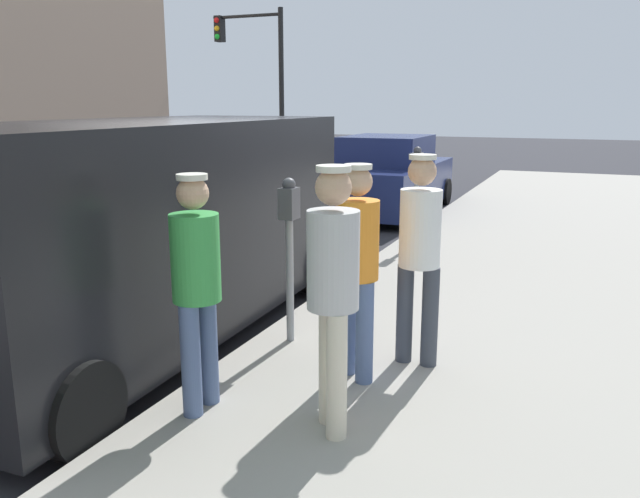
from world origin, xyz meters
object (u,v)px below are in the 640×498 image
at_px(pedestrian_in_orange, 357,259).
at_px(parked_sedan_ahead, 389,178).
at_px(pedestrian_in_green, 196,278).
at_px(pedestrian_in_white, 420,246).
at_px(traffic_light_corner, 257,64).
at_px(pedestrian_in_gray, 333,283).
at_px(parked_van, 146,225).
at_px(parking_meter_far, 417,179).
at_px(parking_meter_near, 289,232).

relative_size(pedestrian_in_orange, parked_sedan_ahead, 0.39).
bearing_deg(pedestrian_in_green, pedestrian_in_white, 49.58).
height_order(pedestrian_in_white, traffic_light_corner, traffic_light_corner).
bearing_deg(pedestrian_in_green, pedestrian_in_gray, 5.13).
bearing_deg(parked_van, pedestrian_in_gray, -27.48).
distance_m(pedestrian_in_green, traffic_light_corner, 17.17).
bearing_deg(parking_meter_far, parked_sedan_ahead, 113.22).
bearing_deg(pedestrian_in_gray, traffic_light_corner, 119.90).
bearing_deg(pedestrian_in_white, pedestrian_in_orange, -127.74).
height_order(pedestrian_in_green, parked_sedan_ahead, pedestrian_in_green).
xyz_separation_m(parked_van, traffic_light_corner, (-6.18, 13.78, 2.36)).
distance_m(pedestrian_in_green, pedestrian_in_gray, 0.99).
height_order(parking_meter_far, pedestrian_in_white, pedestrian_in_white).
bearing_deg(pedestrian_in_orange, parking_meter_far, 99.50).
xyz_separation_m(pedestrian_in_white, pedestrian_in_gray, (-0.23, -1.34, 0.01)).
bearing_deg(traffic_light_corner, pedestrian_in_green, -63.13).
height_order(pedestrian_in_white, pedestrian_in_gray, pedestrian_in_gray).
height_order(pedestrian_in_white, parked_van, parked_van).
distance_m(parked_van, parked_sedan_ahead, 8.16).
height_order(parking_meter_far, parked_van, parked_van).
bearing_deg(traffic_light_corner, pedestrian_in_gray, -60.10).
xyz_separation_m(pedestrian_in_green, traffic_light_corner, (-7.68, 15.16, 2.39)).
height_order(pedestrian_in_gray, traffic_light_corner, traffic_light_corner).
relative_size(parking_meter_far, pedestrian_in_green, 0.89).
bearing_deg(traffic_light_corner, parking_meter_far, -50.09).
relative_size(pedestrian_in_gray, traffic_light_corner, 0.34).
distance_m(pedestrian_in_green, pedestrian_in_orange, 1.27).
height_order(parking_meter_far, pedestrian_in_orange, pedestrian_in_orange).
distance_m(parking_meter_far, parked_van, 4.83).
relative_size(pedestrian_in_white, traffic_light_corner, 0.34).
bearing_deg(parked_sedan_ahead, pedestrian_in_orange, -74.59).
bearing_deg(pedestrian_in_white, parked_sedan_ahead, 108.67).
relative_size(parking_meter_far, pedestrian_in_gray, 0.85).
xyz_separation_m(parking_meter_far, pedestrian_in_white, (1.21, -4.55, -0.01)).
relative_size(parking_meter_near, traffic_light_corner, 0.29).
height_order(pedestrian_in_orange, parked_sedan_ahead, pedestrian_in_orange).
xyz_separation_m(pedestrian_in_green, pedestrian_in_gray, (0.99, 0.09, 0.06)).
bearing_deg(pedestrian_in_white, pedestrian_in_green, -130.42).
height_order(parking_meter_near, pedestrian_in_green, pedestrian_in_green).
height_order(pedestrian_in_orange, traffic_light_corner, traffic_light_corner).
xyz_separation_m(pedestrian_in_green, parked_van, (-1.50, 1.38, 0.03)).
xyz_separation_m(parking_meter_near, parked_van, (-1.50, -0.11, -0.03)).
bearing_deg(parking_meter_near, pedestrian_in_orange, -32.79).
bearing_deg(pedestrian_in_orange, pedestrian_in_green, -131.71).
bearing_deg(parking_meter_near, parked_sedan_ahead, 100.74).
relative_size(pedestrian_in_orange, pedestrian_in_gray, 0.96).
distance_m(pedestrian_in_white, traffic_light_corner, 16.53).
xyz_separation_m(pedestrian_in_white, traffic_light_corner, (-8.90, 13.74, 2.35)).
xyz_separation_m(pedestrian_in_white, parked_sedan_ahead, (-2.74, 8.11, -0.42)).
bearing_deg(pedestrian_in_green, parked_sedan_ahead, 99.09).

